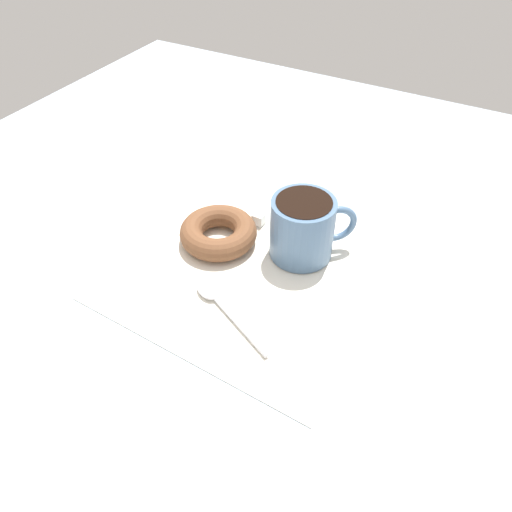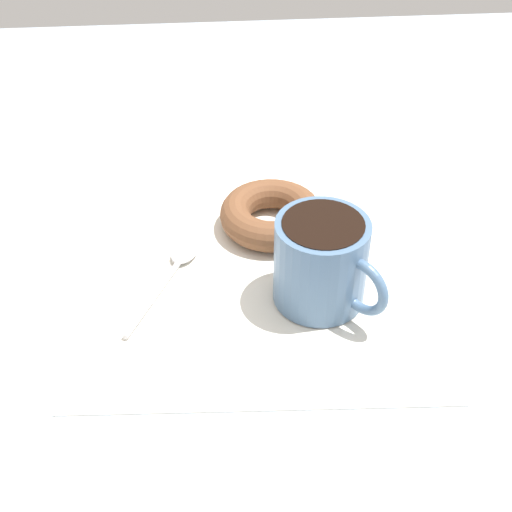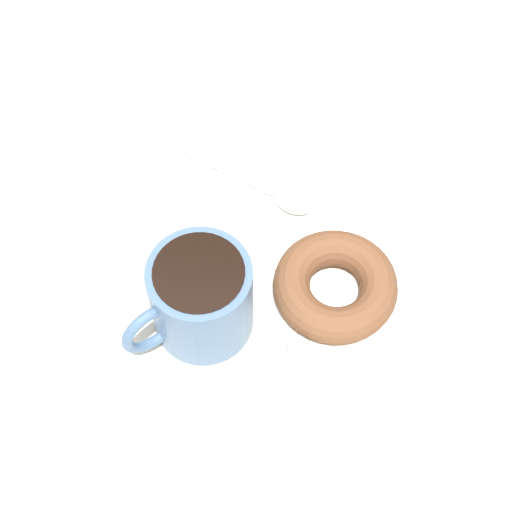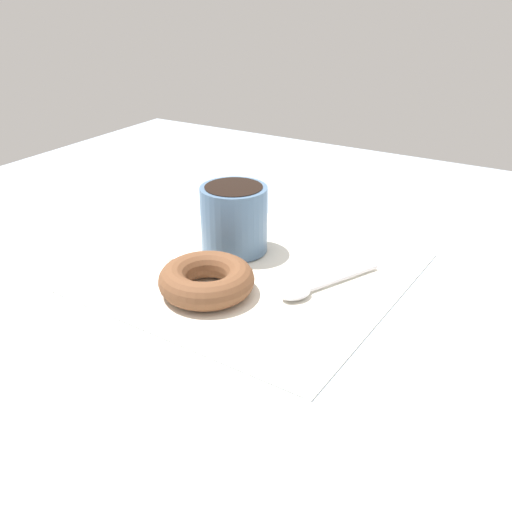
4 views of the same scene
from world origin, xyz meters
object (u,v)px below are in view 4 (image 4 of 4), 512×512
at_px(coffee_cup, 234,217).
at_px(spoon, 310,289).
at_px(sugar_cube, 178,262).
at_px(donut, 207,280).

bearing_deg(coffee_cup, spoon, -21.03).
xyz_separation_m(coffee_cup, sugar_cube, (-0.03, -0.08, -0.04)).
bearing_deg(coffee_cup, sugar_cube, -108.81).
distance_m(spoon, sugar_cube, 0.16).
bearing_deg(spoon, donut, -148.66).
bearing_deg(donut, sugar_cube, 155.03).
bearing_deg(donut, spoon, 31.34).
xyz_separation_m(spoon, sugar_cube, (-0.16, -0.03, 0.00)).
relative_size(donut, sugar_cube, 6.58).
height_order(coffee_cup, sugar_cube, coffee_cup).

